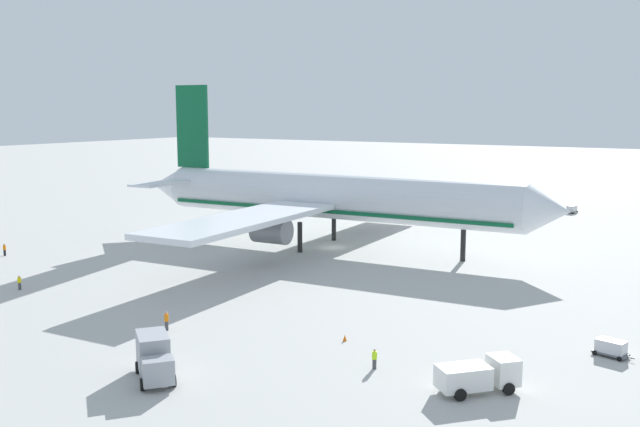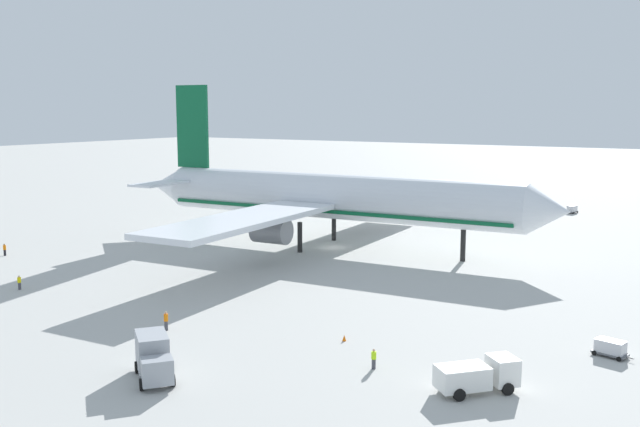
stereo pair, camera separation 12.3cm
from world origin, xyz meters
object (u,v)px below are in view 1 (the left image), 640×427
Objects in this scene: service_truck_0 at (154,357)px; airliner at (327,197)px; baggage_cart_1 at (611,347)px; ground_worker_1 at (374,359)px; traffic_cone_3 at (345,338)px; ground_worker_5 at (166,321)px; ground_worker_4 at (5,250)px; baggage_cart_0 at (572,209)px; service_truck_2 at (479,375)px; traffic_cone_2 at (250,207)px; traffic_cone_1 at (289,199)px; ground_worker_3 at (19,282)px.

airliner is at bearing 106.57° from service_truck_0.
airliner reaches higher than service_truck_0.
ground_worker_1 is (-15.36, -12.66, 0.06)m from baggage_cart_1.
ground_worker_5 is at bearing -158.94° from traffic_cone_3.
ground_worker_4 is (-78.79, -0.92, 0.10)m from baggage_cart_1.
baggage_cart_0 is 1.84× the size of ground_worker_5.
baggage_cart_0 is at bearing 54.80° from ground_worker_4.
service_truck_2 reaches higher than traffic_cone_3.
ground_worker_1 is at bearing 178.62° from service_truck_2.
service_truck_2 is 97.42m from traffic_cone_2.
ground_worker_1 is at bearing 37.85° from service_truck_0.
service_truck_0 reaches higher than traffic_cone_2.
service_truck_2 is 29.24m from ground_worker_5.
baggage_cart_0 is at bearing 103.92° from baggage_cart_1.
traffic_cone_3 is (23.22, -35.85, -7.12)m from airliner.
ground_worker_4 reaches higher than baggage_cart_0.
traffic_cone_2 is at bearing 88.80° from ground_worker_4.
service_truck_2 is 72.89m from ground_worker_4.
traffic_cone_2 is at bearing 145.13° from baggage_cart_1.
ground_worker_5 reaches higher than traffic_cone_1.
airliner is at bearing 132.24° from service_truck_2.
airliner is at bearing 147.59° from baggage_cart_1.
airliner reaches higher than traffic_cone_1.
ground_worker_4 is at bearing -91.20° from traffic_cone_2.
traffic_cone_2 is (-48.92, 77.14, -1.41)m from service_truck_0.
airliner is 20.87× the size of baggage_cart_1.
baggage_cart_1 is 61.80m from ground_worker_3.
traffic_cone_2 is (-33.78, 26.26, -7.12)m from airliner.
ground_worker_1 is at bearing -41.38° from traffic_cone_3.
service_truck_2 is at bearing -1.38° from ground_worker_1.
service_truck_2 is at bearing -81.94° from baggage_cart_0.
service_truck_0 is 54.74m from ground_worker_4.
service_truck_0 is 10.58× the size of traffic_cone_2.
ground_worker_3 is at bearing 178.67° from service_truck_2.
baggage_cart_1 is at bearing -76.08° from baggage_cart_0.
service_truck_0 is 10.58× the size of traffic_cone_1.
ground_worker_4 reaches higher than traffic_cone_2.
traffic_cone_3 is (58.15, -7.08, -0.58)m from ground_worker_4.
baggage_cart_0 is 84.46m from baggage_cart_1.
traffic_cone_1 is at bearing 92.74° from traffic_cone_2.
service_truck_0 is at bearing -141.27° from baggage_cart_1.
ground_worker_4 is 3.07× the size of traffic_cone_2.
service_truck_0 is 11.72m from ground_worker_5.
baggage_cart_0 is (23.54, 54.13, -6.58)m from airliner.
baggage_cart_0 is 2.02× the size of ground_worker_3.
ground_worker_5 reaches higher than baggage_cart_1.
ground_worker_3 reaches higher than traffic_cone_1.
service_truck_2 reaches higher than ground_worker_1.
ground_worker_5 is (-15.79, -95.94, 0.10)m from baggage_cart_0.
ground_worker_3 is 0.91× the size of ground_worker_5.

